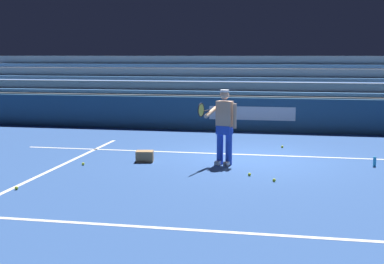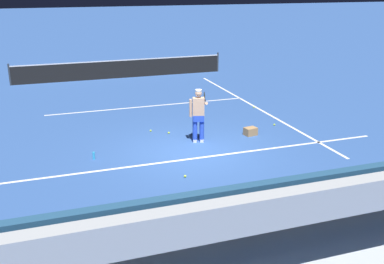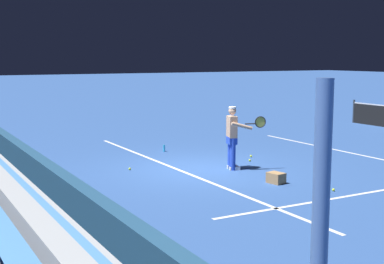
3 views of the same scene
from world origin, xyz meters
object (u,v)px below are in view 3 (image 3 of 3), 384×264
Objects in this scene: tennis_player at (233,137)px; tennis_ball_midcourt at (250,160)px; ball_box_cardboard at (276,178)px; water_bottle at (164,148)px; tennis_ball_on_baseline at (130,169)px; tennis_ball_stray_back at (251,156)px; tennis_ball_far_right at (333,190)px.

tennis_ball_midcourt is (-0.69, 1.06, -0.86)m from tennis_player.
tennis_player is at bearing -178.94° from ball_box_cardboard.
tennis_ball_midcourt is at bearing 28.88° from water_bottle.
water_bottle is (-2.10, 2.06, 0.08)m from tennis_ball_on_baseline.
tennis_ball_midcourt is 0.67m from tennis_ball_stray_back.
tennis_ball_far_right is (3.13, 0.69, -0.86)m from tennis_player.
water_bottle reaches higher than tennis_ball_far_right.
ball_box_cardboard is at bearing 1.06° from tennis_player.
tennis_ball_midcourt is (0.58, 3.55, 0.00)m from tennis_ball_on_baseline.
ball_box_cardboard is at bearing -21.85° from tennis_ball_midcourt.
ball_box_cardboard reaches higher than tennis_ball_midcourt.
tennis_ball_midcourt is at bearing -38.58° from tennis_ball_stray_back.
ball_box_cardboard is at bearing -152.59° from tennis_ball_far_right.
water_bottle reaches higher than tennis_ball_stray_back.
tennis_ball_stray_back is 4.41m from tennis_ball_far_right.
tennis_player is 7.80× the size of water_bottle.
tennis_ball_stray_back is 1.00× the size of tennis_ball_far_right.
ball_box_cardboard is 3.39m from tennis_ball_stray_back.
water_bottle is (-5.24, -0.46, -0.02)m from ball_box_cardboard.
tennis_player is 4.29× the size of ball_box_cardboard.
tennis_ball_on_baseline is 2.95m from water_bottle.
tennis_ball_on_baseline is at bearing -90.87° from tennis_ball_stray_back.
ball_box_cardboard is at bearing 38.87° from tennis_ball_on_baseline.
tennis_ball_midcourt is 3.07m from water_bottle.
ball_box_cardboard is 6.06× the size of tennis_ball_far_right.
tennis_ball_stray_back is 0.30× the size of water_bottle.
tennis_player is at bearing -50.64° from tennis_ball_stray_back.
water_bottle reaches higher than tennis_ball_on_baseline.
tennis_player is at bearing 62.99° from tennis_ball_on_baseline.
tennis_player is 2.01m from ball_box_cardboard.
ball_box_cardboard reaches higher than water_bottle.
tennis_ball_stray_back is at bearing 154.89° from ball_box_cardboard.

